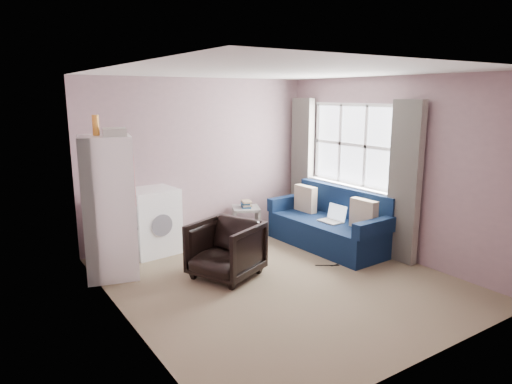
% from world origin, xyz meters
% --- Properties ---
extents(room, '(3.84, 4.24, 2.54)m').
position_xyz_m(room, '(0.02, 0.01, 1.25)').
color(room, '#7F6C53').
rests_on(room, ground).
extents(armchair, '(0.96, 0.98, 0.78)m').
position_xyz_m(armchair, '(-0.50, 0.45, 0.39)').
color(armchair, black).
rests_on(armchair, ground).
extents(fridge, '(0.74, 0.73, 2.01)m').
position_xyz_m(fridge, '(-1.67, 1.28, 0.90)').
color(fridge, white).
rests_on(fridge, ground).
extents(washing_machine, '(0.74, 0.74, 0.94)m').
position_xyz_m(washing_machine, '(-0.94, 1.85, 0.49)').
color(washing_machine, white).
rests_on(washing_machine, ground).
extents(side_table, '(0.56, 0.56, 0.58)m').
position_xyz_m(side_table, '(0.64, 1.78, 0.27)').
color(side_table, gray).
rests_on(side_table, ground).
extents(sofa, '(0.97, 1.98, 0.87)m').
position_xyz_m(sofa, '(1.45, 0.63, 0.32)').
color(sofa, '#0E2042').
rests_on(sofa, ground).
extents(window_dressing, '(0.17, 2.62, 2.18)m').
position_xyz_m(window_dressing, '(1.78, 0.70, 1.11)').
color(window_dressing, white).
rests_on(window_dressing, ground).
extents(floor_cables, '(0.50, 0.19, 0.01)m').
position_xyz_m(floor_cables, '(0.91, 0.00, 0.01)').
color(floor_cables, black).
rests_on(floor_cables, ground).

